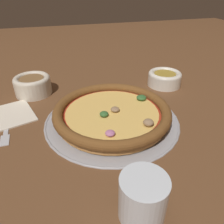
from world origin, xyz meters
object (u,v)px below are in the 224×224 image
object	(u,v)px
bowl_near	(165,78)
fork	(6,128)
pizza	(112,113)
pizza_tray	(112,119)
drinking_cup	(143,198)
bowl_far	(33,84)
napkin	(13,114)

from	to	relation	value
bowl_near	fork	distance (m)	0.57
pizza	fork	bearing A→B (deg)	-97.54
fork	bowl_near	bearing A→B (deg)	101.82
pizza_tray	drinking_cup	bearing A→B (deg)	-5.74
bowl_near	bowl_far	world-z (taller)	bowl_far
drinking_cup	napkin	bearing A→B (deg)	-148.38
bowl_far	fork	xyz separation A→B (m)	(0.20, -0.07, -0.03)
napkin	bowl_far	bearing A→B (deg)	155.77
pizza_tray	bowl_near	world-z (taller)	bowl_near
pizza	napkin	size ratio (longest dim) A/B	1.95
drinking_cup	bowl_far	bearing A→B (deg)	-160.34
bowl_near	fork	size ratio (longest dim) A/B	0.69
pizza_tray	napkin	xyz separation A→B (m)	(-0.11, -0.28, 0.00)
bowl_near	fork	world-z (taller)	bowl_near
pizza	napkin	bearing A→B (deg)	-111.31
bowl_near	napkin	xyz separation A→B (m)	(0.07, -0.54, -0.02)
drinking_cup	bowl_near	bearing A→B (deg)	148.96
bowl_near	fork	xyz separation A→B (m)	(0.14, -0.55, -0.03)
napkin	fork	xyz separation A→B (m)	(0.07, -0.01, -0.00)
pizza_tray	drinking_cup	size ratio (longest dim) A/B	4.57
pizza	fork	xyz separation A→B (m)	(-0.04, -0.29, -0.02)
pizza_tray	napkin	distance (m)	0.30
pizza	fork	size ratio (longest dim) A/B	1.87
pizza	bowl_near	size ratio (longest dim) A/B	2.70
pizza	napkin	distance (m)	0.30
drinking_cup	fork	distance (m)	0.43
pizza_tray	bowl_far	distance (m)	0.33
bowl_near	pizza	bearing A→B (deg)	-54.88
bowl_far	fork	size ratio (longest dim) A/B	0.70
bowl_near	drinking_cup	bearing A→B (deg)	-31.04
drinking_cup	pizza_tray	bearing A→B (deg)	174.26
drinking_cup	napkin	world-z (taller)	drinking_cup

